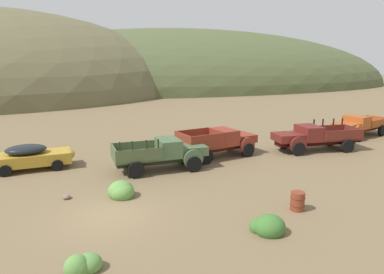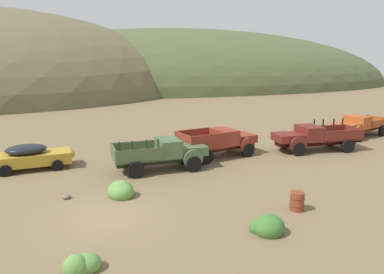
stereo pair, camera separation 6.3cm
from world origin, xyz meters
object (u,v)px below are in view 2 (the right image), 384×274
object	(u,v)px
truck_weathered_green	(167,153)
oil_drum_by_truck	(297,201)
truck_oxide_orange	(358,126)
truck_oxblood	(310,138)
truck_rust_red	(222,142)
car_mustard	(34,156)

from	to	relation	value
truck_weathered_green	oil_drum_by_truck	xyz separation A→B (m)	(3.75, -7.82, -0.57)
oil_drum_by_truck	truck_oxide_orange	bearing A→B (deg)	37.69
truck_oxblood	oil_drum_by_truck	size ratio (longest dim) A/B	7.82
truck_rust_red	truck_oxblood	xyz separation A→B (m)	(6.65, -0.93, -0.01)
truck_weathered_green	truck_oxide_orange	distance (m)	18.38
truck_oxide_orange	truck_oxblood	bearing A→B (deg)	3.77
car_mustard	truck_weathered_green	bearing A→B (deg)	-23.54
truck_weathered_green	truck_rust_red	size ratio (longest dim) A/B	0.95
truck_oxblood	truck_rust_red	bearing A→B (deg)	-1.15
truck_oxblood	oil_drum_by_truck	distance (m)	11.30
car_mustard	truck_oxblood	distance (m)	18.86
truck_oxide_orange	truck_rust_red	bearing A→B (deg)	-9.51
truck_weathered_green	truck_oxide_orange	world-z (taller)	truck_weathered_green
truck_rust_red	truck_oxblood	bearing A→B (deg)	-18.79
oil_drum_by_truck	truck_oxblood	bearing A→B (deg)	49.17
truck_oxblood	oil_drum_by_truck	xyz separation A→B (m)	(-7.38, -8.54, -0.58)
car_mustard	oil_drum_by_truck	distance (m)	15.55
car_mustard	oil_drum_by_truck	size ratio (longest dim) A/B	5.74
truck_weathered_green	truck_rust_red	world-z (taller)	truck_weathered_green
truck_oxide_orange	truck_weathered_green	bearing A→B (deg)	-6.03
car_mustard	truck_rust_red	size ratio (longest dim) A/B	0.82
truck_weathered_green	truck_rust_red	distance (m)	4.78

